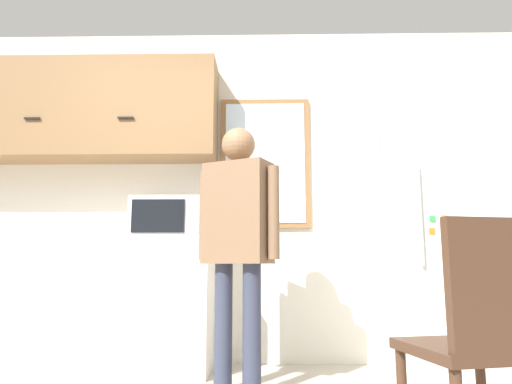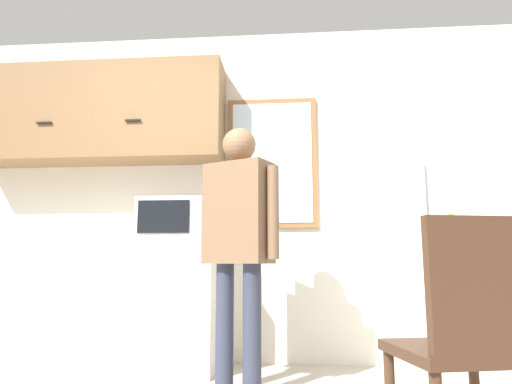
{
  "view_description": "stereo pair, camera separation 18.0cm",
  "coord_description": "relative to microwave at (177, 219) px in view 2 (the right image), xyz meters",
  "views": [
    {
      "loc": [
        0.23,
        -1.66,
        0.75
      ],
      "look_at": [
        0.17,
        1.09,
        1.19
      ],
      "focal_mm": 32.0,
      "sensor_mm": 36.0,
      "label": 1
    },
    {
      "loc": [
        0.41,
        -1.66,
        0.75
      ],
      "look_at": [
        0.17,
        1.09,
        1.19
      ],
      "focal_mm": 32.0,
      "sensor_mm": 36.0,
      "label": 2
    }
  ],
  "objects": [
    {
      "name": "window",
      "position": [
        0.7,
        0.28,
        0.49
      ],
      "size": [
        0.72,
        0.05,
        1.07
      ],
      "color": "olive"
    },
    {
      "name": "microwave",
      "position": [
        0.0,
        0.0,
        0.0
      ],
      "size": [
        0.53,
        0.39,
        0.3
      ],
      "color": "white",
      "rests_on": "counter"
    },
    {
      "name": "person",
      "position": [
        0.53,
        -0.54,
        -0.11
      ],
      "size": [
        0.51,
        0.37,
        1.61
      ],
      "rotation": [
        0.0,
        0.0,
        -0.43
      ],
      "color": "#33384C",
      "rests_on": "ground_plane"
    },
    {
      "name": "upper_cabinets",
      "position": [
        -0.71,
        0.12,
        0.88
      ],
      "size": [
        2.04,
        0.36,
        0.8
      ],
      "color": "olive"
    },
    {
      "name": "refrigerator",
      "position": [
        1.91,
        -0.07,
        -0.17
      ],
      "size": [
        0.79,
        0.73,
        1.84
      ],
      "color": "white",
      "rests_on": "ground_plane"
    },
    {
      "name": "counter",
      "position": [
        -0.71,
        0.01,
        -0.62
      ],
      "size": [
        2.04,
        0.55,
        0.94
      ],
      "color": "silver",
      "rests_on": "ground_plane"
    },
    {
      "name": "chair",
      "position": [
        1.47,
        -1.66,
        -0.58
      ],
      "size": [
        0.49,
        0.49,
        0.91
      ],
      "rotation": [
        0.0,
        0.0,
        3.36
      ],
      "color": "#472D1E",
      "rests_on": "ground_plane"
    },
    {
      "name": "back_wall",
      "position": [
        0.47,
        0.32,
        0.26
      ],
      "size": [
        6.0,
        0.06,
        2.7
      ],
      "color": "silver",
      "rests_on": "ground_plane"
    }
  ]
}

